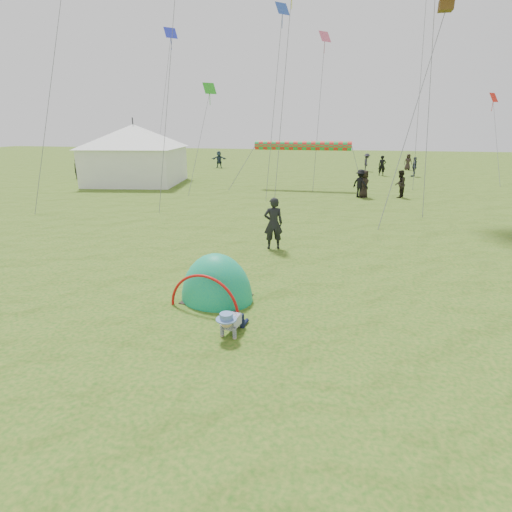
% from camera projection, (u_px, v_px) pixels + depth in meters
% --- Properties ---
extents(ground, '(140.00, 140.00, 0.00)m').
position_uv_depth(ground, '(243.00, 322.00, 9.27)').
color(ground, '#1B5412').
extents(crawling_toddler, '(0.68, 0.88, 0.62)m').
position_uv_depth(crawling_toddler, '(231.00, 321.00, 8.63)').
color(crawling_toddler, black).
rests_on(crawling_toddler, ground).
extents(popup_tent, '(2.14, 1.86, 2.49)m').
position_uv_depth(popup_tent, '(217.00, 299.00, 10.49)').
color(popup_tent, '#008F80').
rests_on(popup_tent, ground).
extents(standing_adult, '(0.80, 0.64, 1.91)m').
position_uv_depth(standing_adult, '(273.00, 223.00, 14.51)').
color(standing_adult, black).
rests_on(standing_adult, ground).
extents(event_marquee, '(7.98, 7.98, 4.76)m').
position_uv_depth(event_marquee, '(135.00, 152.00, 30.84)').
color(event_marquee, white).
rests_on(event_marquee, ground).
extents(crowd_person_0, '(0.63, 0.71, 1.63)m').
position_uv_depth(crowd_person_0, '(78.00, 169.00, 34.16)').
color(crowd_person_0, black).
rests_on(crowd_person_0, ground).
extents(crowd_person_1, '(0.91, 1.01, 1.71)m').
position_uv_depth(crowd_person_1, '(400.00, 184.00, 24.99)').
color(crowd_person_1, black).
rests_on(crowd_person_1, ground).
extents(crowd_person_2, '(0.81, 1.10, 1.73)m').
position_uv_depth(crowd_person_2, '(146.00, 167.00, 34.77)').
color(crowd_person_2, black).
rests_on(crowd_person_2, ground).
extents(crowd_person_3, '(0.68, 1.14, 1.73)m').
position_uv_depth(crowd_person_3, '(367.00, 162.00, 39.54)').
color(crowd_person_3, '#292733').
rests_on(crowd_person_3, ground).
extents(crowd_person_4, '(0.80, 0.96, 1.69)m').
position_uv_depth(crowd_person_4, '(364.00, 184.00, 25.05)').
color(crowd_person_4, black).
rests_on(crowd_person_4, ground).
extents(crowd_person_6, '(0.67, 0.46, 1.78)m').
position_uv_depth(crowd_person_6, '(382.00, 166.00, 36.04)').
color(crowd_person_6, black).
rests_on(crowd_person_6, ground).
extents(crowd_person_7, '(0.70, 0.85, 1.61)m').
position_uv_depth(crowd_person_7, '(114.00, 163.00, 39.70)').
color(crowd_person_7, black).
rests_on(crowd_person_7, ground).
extents(crowd_person_8, '(0.72, 1.09, 1.72)m').
position_uv_depth(crowd_person_8, '(414.00, 167.00, 35.32)').
color(crowd_person_8, '#293044').
rests_on(crowd_person_8, ground).
extents(crowd_person_9, '(1.27, 1.23, 1.74)m').
position_uv_depth(crowd_person_9, '(360.00, 183.00, 25.08)').
color(crowd_person_9, black).
rests_on(crowd_person_9, ground).
extents(crowd_person_10, '(0.86, 0.64, 1.61)m').
position_uv_depth(crowd_person_10, '(408.00, 162.00, 40.67)').
color(crowd_person_10, '#2C2320').
rests_on(crowd_person_10, ground).
extents(crowd_person_11, '(1.69, 0.90, 1.74)m').
position_uv_depth(crowd_person_11, '(219.00, 159.00, 42.87)').
color(crowd_person_11, '#253246').
rests_on(crowd_person_11, ground).
extents(crowd_person_12, '(0.68, 0.54, 1.62)m').
position_uv_depth(crowd_person_12, '(138.00, 161.00, 41.63)').
color(crowd_person_12, black).
rests_on(crowd_person_12, ground).
extents(rainbow_tube_kite, '(6.77, 0.64, 0.64)m').
position_uv_depth(rainbow_tube_kite, '(302.00, 146.00, 28.01)').
color(rainbow_tube_kite, red).
extents(diamond_kite_0, '(0.89, 0.89, 0.72)m').
position_uv_depth(diamond_kite_0, '(494.00, 97.00, 32.20)').
color(diamond_kite_0, red).
extents(diamond_kite_4, '(1.11, 1.11, 0.90)m').
position_uv_depth(diamond_kite_4, '(171.00, 33.00, 33.88)').
color(diamond_kite_4, '#2832DD').
extents(diamond_kite_5, '(0.94, 0.94, 0.77)m').
position_uv_depth(diamond_kite_5, '(325.00, 36.00, 28.92)').
color(diamond_kite_5, '#E0597E').
extents(diamond_kite_9, '(0.95, 0.95, 0.77)m').
position_uv_depth(diamond_kite_9, '(210.00, 88.00, 28.33)').
color(diamond_kite_9, green).
extents(diamond_kite_10, '(0.95, 0.95, 0.77)m').
position_uv_depth(diamond_kite_10, '(282.00, 8.00, 25.29)').
color(diamond_kite_10, '#294AB4').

